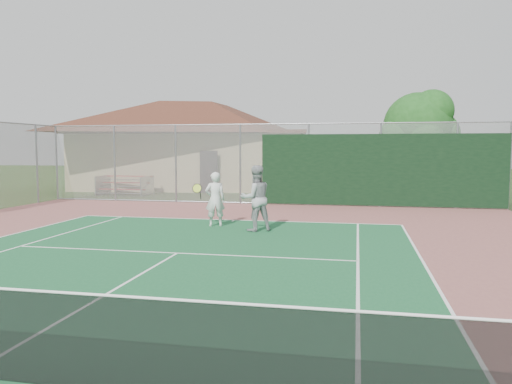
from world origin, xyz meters
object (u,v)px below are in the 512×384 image
(clubhouse, at_px, (196,137))
(bleachers, at_px, (125,185))
(player_white_front, at_px, (215,200))
(tree, at_px, (420,129))
(player_grey_back, at_px, (256,199))

(clubhouse, height_order, bleachers, clubhouse)
(player_white_front, bearing_deg, tree, -148.87)
(bleachers, xyz_separation_m, player_grey_back, (9.18, -10.19, 0.44))
(tree, relative_size, player_grey_back, 2.62)
(bleachers, distance_m, player_grey_back, 13.72)
(player_white_front, bearing_deg, clubhouse, -90.09)
(clubhouse, relative_size, tree, 3.11)
(bleachers, bearing_deg, player_grey_back, -47.19)
(bleachers, xyz_separation_m, tree, (14.84, -0.64, 2.81))
(clubhouse, bearing_deg, tree, -35.30)
(tree, height_order, player_white_front, tree)
(player_grey_back, bearing_deg, tree, -152.60)
(clubhouse, height_order, player_grey_back, clubhouse)
(player_grey_back, bearing_deg, clubhouse, -98.02)
(tree, relative_size, player_white_front, 2.99)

